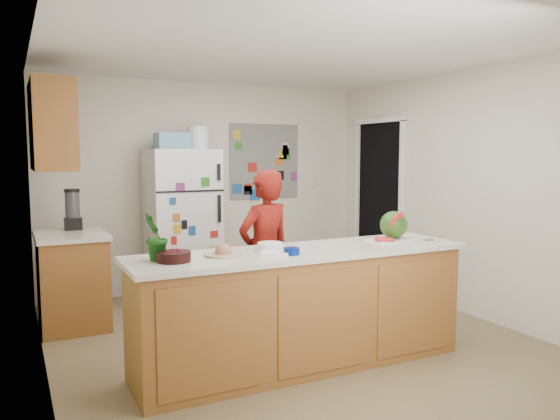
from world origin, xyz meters
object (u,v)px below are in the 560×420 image
refrigerator (182,224)px  person (265,255)px  watermelon (394,225)px  cherry_bowl (174,257)px

refrigerator → person: 1.68m
refrigerator → watermelon: 2.60m
refrigerator → person: (0.27, -1.65, -0.09)m
watermelon → cherry_bowl: watermelon is taller
refrigerator → watermelon: size_ratio=7.27×
cherry_bowl → watermelon: bearing=2.8°
person → cherry_bowl: person is taller
watermelon → cherry_bowl: 1.94m
person → cherry_bowl: (-1.03, -0.75, 0.20)m
cherry_bowl → person: bearing=36.0°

